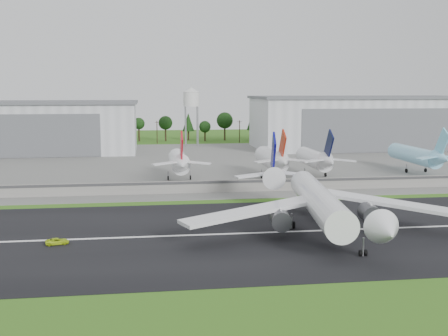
{
  "coord_description": "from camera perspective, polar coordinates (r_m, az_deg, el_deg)",
  "views": [
    {
      "loc": [
        -27.72,
        -96.52,
        28.32
      ],
      "look_at": [
        -8.71,
        40.0,
        9.0
      ],
      "focal_mm": 45.0,
      "sensor_mm": 36.0,
      "label": 1
    }
  ],
  "objects": [
    {
      "name": "ground",
      "position": [
        104.34,
        7.86,
        -7.85
      ],
      "size": [
        600.0,
        600.0,
        0.0
      ],
      "primitive_type": "plane",
      "color": "#205915",
      "rests_on": "ground"
    },
    {
      "name": "runway",
      "position": [
        113.64,
        6.49,
        -6.48
      ],
      "size": [
        320.0,
        60.0,
        0.1
      ],
      "primitive_type": "cube",
      "color": "black",
      "rests_on": "ground"
    },
    {
      "name": "runway_centerline",
      "position": [
        113.63,
        6.49,
        -6.45
      ],
      "size": [
        220.0,
        1.0,
        0.02
      ],
      "primitive_type": "cube",
      "color": "white",
      "rests_on": "runway"
    },
    {
      "name": "apron",
      "position": [
        220.11,
        -0.63,
        0.6
      ],
      "size": [
        320.0,
        150.0,
        0.1
      ],
      "primitive_type": "cube",
      "color": "slate",
      "rests_on": "ground"
    },
    {
      "name": "blast_fence",
      "position": [
        156.29,
        2.41,
        -1.8
      ],
      "size": [
        240.0,
        0.61,
        3.5
      ],
      "color": "gray",
      "rests_on": "ground"
    },
    {
      "name": "hangar_west",
      "position": [
        267.13,
        -19.25,
        3.95
      ],
      "size": [
        97.0,
        44.0,
        23.2
      ],
      "color": "silver",
      "rests_on": "ground"
    },
    {
      "name": "hangar_east",
      "position": [
        281.33,
        13.54,
        4.56
      ],
      "size": [
        102.0,
        47.0,
        25.2
      ],
      "color": "silver",
      "rests_on": "ground"
    },
    {
      "name": "water_tower",
      "position": [
        282.46,
        -3.34,
        7.2
      ],
      "size": [
        8.4,
        8.4,
        29.4
      ],
      "color": "#99999E",
      "rests_on": "ground"
    },
    {
      "name": "utility_poles",
      "position": [
        299.16,
        -2.58,
        2.54
      ],
      "size": [
        230.0,
        3.0,
        12.0
      ],
      "primitive_type": null,
      "color": "black",
      "rests_on": "ground"
    },
    {
      "name": "treeline",
      "position": [
        314.03,
        -2.84,
        2.8
      ],
      "size": [
        320.0,
        16.0,
        22.0
      ],
      "primitive_type": null,
      "color": "black",
      "rests_on": "ground"
    },
    {
      "name": "main_airliner",
      "position": [
        113.85,
        9.67,
        -4.01
      ],
      "size": [
        56.79,
        59.23,
        18.17
      ],
      "rotation": [
        0.0,
        0.0,
        3.01
      ],
      "color": "white",
      "rests_on": "runway"
    },
    {
      "name": "ground_vehicle",
      "position": [
        108.25,
        -16.58,
        -7.15
      ],
      "size": [
        4.56,
        2.79,
        1.18
      ],
      "primitive_type": "imported",
      "rotation": [
        0.0,
        0.0,
        1.78
      ],
      "color": "#BCDB19",
      "rests_on": "runway"
    },
    {
      "name": "parked_jet_red_a",
      "position": [
        174.78,
        -4.56,
        0.65
      ],
      "size": [
        7.36,
        31.29,
        16.62
      ],
      "color": "white",
      "rests_on": "ground"
    },
    {
      "name": "parked_jet_red_b",
      "position": [
        179.02,
        5.04,
        0.89
      ],
      "size": [
        7.36,
        31.29,
        16.84
      ],
      "color": "silver",
      "rests_on": "ground"
    },
    {
      "name": "parked_jet_navy",
      "position": [
        182.73,
        9.41,
        0.89
      ],
      "size": [
        7.36,
        31.29,
        16.61
      ],
      "color": "white",
      "rests_on": "ground"
    },
    {
      "name": "parked_jet_skyblue",
      "position": [
        201.48,
        19.17,
        1.2
      ],
      "size": [
        7.36,
        37.29,
        16.66
      ],
      "color": "#8CD4F3",
      "rests_on": "ground"
    }
  ]
}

